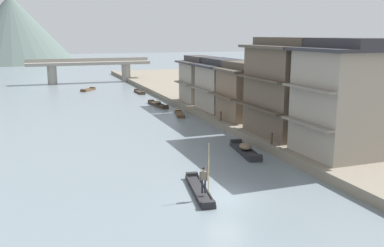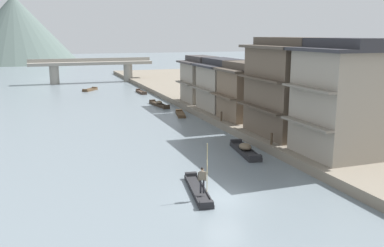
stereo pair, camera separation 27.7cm
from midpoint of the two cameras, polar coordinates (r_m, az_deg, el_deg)
name	(u,v)px [view 1 (the left image)]	position (r m, az deg, el deg)	size (l,w,h in m)	color
ground_plane	(226,198)	(26.28, 4.22, -9.89)	(400.00, 400.00, 0.00)	slate
riverbank_right	(243,103)	(59.30, 6.76, 2.73)	(18.00, 110.00, 0.73)	slate
boat_foreground_poled	(199,190)	(26.98, 0.70, -8.93)	(1.80, 5.60, 0.45)	#232326
boatman_person	(204,177)	(25.35, 1.31, -7.16)	(0.56, 0.33, 3.04)	black
boat_moored_nearest	(180,114)	(52.04, -1.84, 1.26)	(1.77, 4.27, 0.38)	brown
boat_moored_second	(245,150)	(35.75, 6.93, -3.52)	(1.89, 5.49, 0.85)	#232326
boat_moored_third	(140,92)	(72.08, -7.16, 4.19)	(0.96, 4.47, 0.52)	#423328
boat_moored_far	(158,104)	(58.91, -4.73, 2.59)	(1.53, 5.63, 0.72)	#33281E
boat_midriver_drifting	(88,90)	(76.91, -13.85, 4.41)	(2.98, 3.45, 0.46)	brown
house_waterfront_nearest	(343,98)	(33.74, 19.40, 3.20)	(6.83, 6.61, 8.74)	gray
house_waterfront_second	(289,87)	(39.43, 12.64, 4.74)	(6.60, 8.07, 8.74)	brown
house_waterfront_tall	(243,91)	(45.94, 6.65, 4.33)	(5.25, 6.04, 6.14)	#75604C
house_waterfront_narrow	(223,85)	(51.59, 4.03, 5.19)	(6.12, 7.08, 6.14)	gray
house_waterfront_far	(200,79)	(57.86, 0.99, 5.96)	(5.63, 5.95, 6.14)	gray
mooring_post_dock_near	(272,139)	(35.97, 10.41, -2.01)	(0.20, 0.20, 0.97)	#473828
mooring_post_dock_mid	(221,116)	(45.01, 3.71, 0.97)	(0.20, 0.20, 0.99)	#473828
stone_bridge	(90,67)	(89.04, -13.64, 7.37)	(24.47, 2.40, 4.92)	gray
hill_far_west	(12,29)	(161.12, -23.01, 11.57)	(41.48, 41.48, 22.71)	#4C5B56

